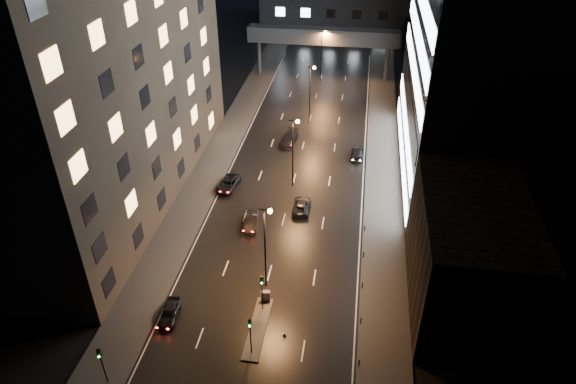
% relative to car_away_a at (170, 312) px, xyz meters
% --- Properties ---
extents(ground, '(160.00, 160.00, 0.00)m').
position_rel_car_away_a_xyz_m(ground, '(8.66, 37.88, -0.69)').
color(ground, black).
rests_on(ground, ground).
extents(sidewalk_left, '(5.00, 110.00, 0.15)m').
position_rel_car_away_a_xyz_m(sidewalk_left, '(-3.84, 32.88, -0.61)').
color(sidewalk_left, '#383533').
rests_on(sidewalk_left, ground).
extents(sidewalk_right, '(5.00, 110.00, 0.15)m').
position_rel_car_away_a_xyz_m(sidewalk_right, '(21.16, 32.88, -0.61)').
color(sidewalk_right, '#383533').
rests_on(sidewalk_right, ground).
extents(building_left, '(15.00, 48.00, 40.00)m').
position_rel_car_away_a_xyz_m(building_left, '(-13.84, 21.88, 19.31)').
color(building_left, '#2D2319').
rests_on(building_left, ground).
extents(building_right_low, '(10.00, 18.00, 12.00)m').
position_rel_car_away_a_xyz_m(building_right_low, '(28.66, 6.88, 5.31)').
color(building_right_low, black).
rests_on(building_right_low, ground).
extents(building_right_glass, '(20.00, 36.00, 45.00)m').
position_rel_car_away_a_xyz_m(building_right_glass, '(33.66, 33.88, 21.81)').
color(building_right_glass, black).
rests_on(building_right_glass, ground).
extents(skybridge, '(30.00, 3.00, 10.00)m').
position_rel_car_away_a_xyz_m(skybridge, '(8.66, 67.88, 7.65)').
color(skybridge, '#333335').
rests_on(skybridge, ground).
extents(median_island, '(1.60, 8.00, 0.15)m').
position_rel_car_away_a_xyz_m(median_island, '(8.96, -0.12, -0.61)').
color(median_island, '#383533').
rests_on(median_island, ground).
extents(traffic_signal_near, '(0.28, 0.34, 4.40)m').
position_rel_car_away_a_xyz_m(traffic_signal_near, '(8.96, 2.37, 2.41)').
color(traffic_signal_near, black).
rests_on(traffic_signal_near, median_island).
extents(traffic_signal_far, '(0.28, 0.34, 4.40)m').
position_rel_car_away_a_xyz_m(traffic_signal_far, '(8.96, -3.13, 2.41)').
color(traffic_signal_far, black).
rests_on(traffic_signal_far, median_island).
extents(traffic_signal_corner, '(0.28, 0.34, 4.40)m').
position_rel_car_away_a_xyz_m(traffic_signal_corner, '(-2.84, -8.13, 2.26)').
color(traffic_signal_corner, black).
rests_on(traffic_signal_corner, ground).
extents(bollard_row, '(0.12, 25.12, 0.90)m').
position_rel_car_away_a_xyz_m(bollard_row, '(18.86, 4.38, -0.24)').
color(bollard_row, black).
rests_on(bollard_row, ground).
extents(streetlight_near, '(1.45, 0.50, 10.15)m').
position_rel_car_away_a_xyz_m(streetlight_near, '(8.82, 5.88, 5.81)').
color(streetlight_near, black).
rests_on(streetlight_near, ground).
extents(streetlight_mid_a, '(1.45, 0.50, 10.15)m').
position_rel_car_away_a_xyz_m(streetlight_mid_a, '(8.82, 25.88, 5.81)').
color(streetlight_mid_a, black).
rests_on(streetlight_mid_a, ground).
extents(streetlight_mid_b, '(1.45, 0.50, 10.15)m').
position_rel_car_away_a_xyz_m(streetlight_mid_b, '(8.82, 45.88, 5.81)').
color(streetlight_mid_b, black).
rests_on(streetlight_mid_b, ground).
extents(streetlight_far, '(1.45, 0.50, 10.15)m').
position_rel_car_away_a_xyz_m(streetlight_far, '(8.82, 65.88, 5.81)').
color(streetlight_far, black).
rests_on(streetlight_far, ground).
extents(car_away_a, '(1.93, 4.14, 1.37)m').
position_rel_car_away_a_xyz_m(car_away_a, '(0.00, 0.00, 0.00)').
color(car_away_a, black).
rests_on(car_away_a, ground).
extents(car_away_b, '(1.97, 4.45, 1.42)m').
position_rel_car_away_a_xyz_m(car_away_b, '(4.92, 16.03, 0.02)').
color(car_away_b, black).
rests_on(car_away_b, ground).
extents(car_away_c, '(2.91, 5.20, 1.37)m').
position_rel_car_away_a_xyz_m(car_away_c, '(-0.07, 23.94, 0.00)').
color(car_away_c, black).
rests_on(car_away_c, ground).
extents(car_away_d, '(2.85, 5.54, 1.54)m').
position_rel_car_away_a_xyz_m(car_away_d, '(6.31, 38.26, 0.08)').
color(car_away_d, black).
rests_on(car_away_d, ground).
extents(car_toward_a, '(2.17, 4.59, 1.27)m').
position_rel_car_away_a_xyz_m(car_toward_a, '(10.61, 20.39, -0.05)').
color(car_toward_a, black).
rests_on(car_toward_a, ground).
extents(car_toward_b, '(2.00, 4.54, 1.30)m').
position_rel_car_away_a_xyz_m(car_toward_b, '(17.21, 35.22, -0.04)').
color(car_toward_b, black).
rests_on(car_toward_b, ground).
extents(utility_cabinet, '(0.99, 0.63, 1.25)m').
position_rel_car_away_a_xyz_m(utility_cabinet, '(9.04, 3.58, 0.09)').
color(utility_cabinet, '#545456').
rests_on(utility_cabinet, median_island).
extents(cone_b, '(0.45, 0.45, 0.54)m').
position_rel_car_away_a_xyz_m(cone_b, '(11.66, -0.65, -0.42)').
color(cone_b, '#EF4C0C').
rests_on(cone_b, ground).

